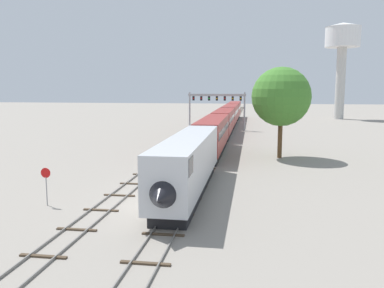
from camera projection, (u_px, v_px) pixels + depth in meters
ground_plane at (155, 205)px, 29.89m from camera, size 400.00×400.00×0.00m
track_main at (229, 127)px, 88.31m from camera, size 2.60×200.00×0.16m
track_near at (191, 138)px, 69.56m from camera, size 2.60×160.00×0.16m
passenger_train at (224, 122)px, 73.17m from camera, size 3.04×102.51×4.80m
signal_gantry at (217, 102)px, 82.38m from camera, size 12.10×0.49×7.95m
water_tower at (342, 44)px, 110.49m from camera, size 9.66×9.66×26.85m
stop_sign at (46, 181)px, 29.51m from camera, size 0.76×0.08×2.88m
trackside_tree_left at (281, 97)px, 49.12m from camera, size 7.35×7.35×11.39m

